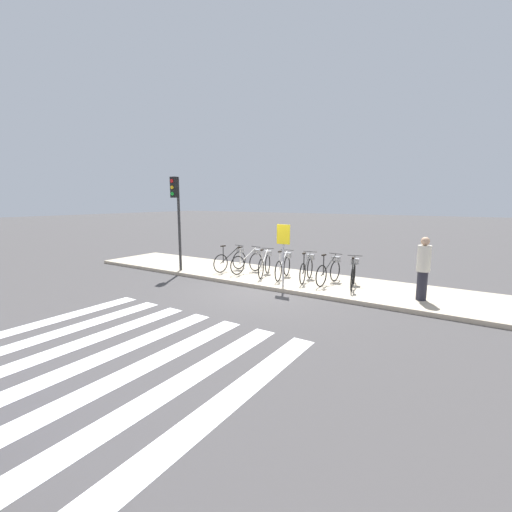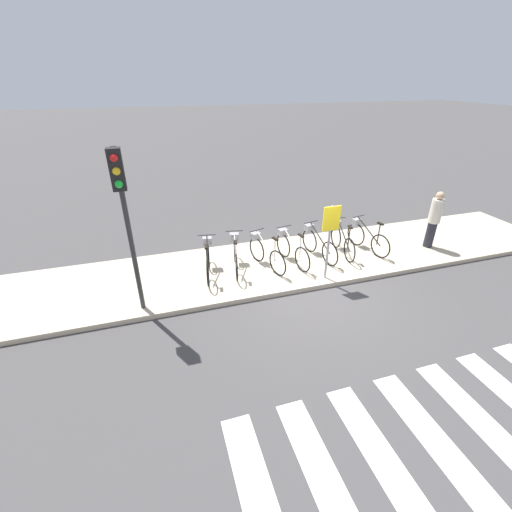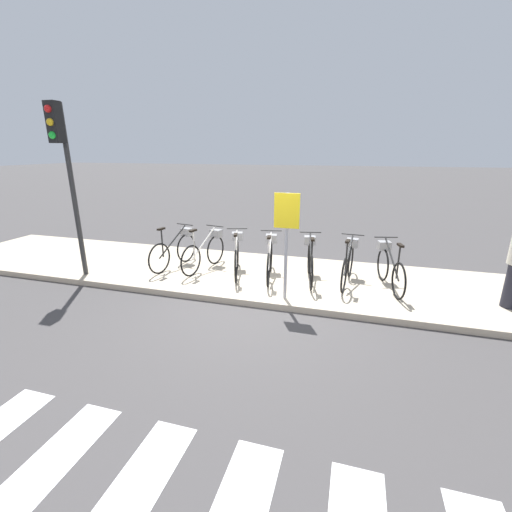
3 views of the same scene
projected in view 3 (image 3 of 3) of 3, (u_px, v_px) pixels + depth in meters
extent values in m
plane|color=#423F3F|center=(255.00, 308.00, 6.20)|extent=(120.00, 120.00, 0.00)
cube|color=#B7A88E|center=(274.00, 277.00, 7.51)|extent=(16.75, 2.89, 0.12)
torus|color=black|center=(159.00, 259.00, 7.48)|extent=(0.16, 0.68, 0.69)
torus|color=black|center=(186.00, 248.00, 8.28)|extent=(0.16, 0.68, 0.69)
cylinder|color=black|center=(173.00, 241.00, 7.80)|extent=(0.21, 0.95, 0.58)
cylinder|color=black|center=(162.00, 244.00, 7.50)|extent=(0.04, 0.04, 0.62)
cube|color=black|center=(161.00, 229.00, 7.40)|extent=(0.11, 0.21, 0.04)
cylinder|color=#262626|center=(185.00, 224.00, 8.11)|extent=(0.46, 0.11, 0.02)
cube|color=gray|center=(187.00, 232.00, 8.21)|extent=(0.27, 0.24, 0.18)
torus|color=black|center=(191.00, 261.00, 7.33)|extent=(0.17, 0.68, 0.69)
torus|color=black|center=(216.00, 250.00, 8.12)|extent=(0.17, 0.68, 0.69)
cylinder|color=beige|center=(203.00, 243.00, 7.64)|extent=(0.22, 0.95, 0.58)
cylinder|color=beige|center=(194.00, 245.00, 7.35)|extent=(0.04, 0.04, 0.62)
cube|color=black|center=(193.00, 231.00, 7.25)|extent=(0.11, 0.21, 0.04)
cylinder|color=#262626|center=(215.00, 226.00, 7.95)|extent=(0.46, 0.11, 0.02)
cube|color=gray|center=(216.00, 233.00, 8.05)|extent=(0.27, 0.24, 0.18)
torus|color=black|center=(236.00, 267.00, 6.96)|extent=(0.24, 0.67, 0.69)
torus|color=black|center=(237.00, 253.00, 7.85)|extent=(0.24, 0.67, 0.69)
cylinder|color=beige|center=(236.00, 247.00, 7.32)|extent=(0.31, 0.92, 0.58)
cylinder|color=beige|center=(236.00, 250.00, 6.99)|extent=(0.04, 0.04, 0.62)
cube|color=black|center=(236.00, 235.00, 6.89)|extent=(0.13, 0.21, 0.04)
cylinder|color=#262626|center=(237.00, 229.00, 7.68)|extent=(0.45, 0.16, 0.02)
cube|color=gray|center=(237.00, 236.00, 7.79)|extent=(0.29, 0.26, 0.18)
torus|color=black|center=(268.00, 270.00, 6.76)|extent=(0.16, 0.68, 0.69)
torus|color=black|center=(271.00, 256.00, 7.66)|extent=(0.16, 0.68, 0.69)
cylinder|color=silver|center=(270.00, 250.00, 7.13)|extent=(0.21, 0.95, 0.58)
cylinder|color=silver|center=(269.00, 253.00, 6.80)|extent=(0.04, 0.04, 0.62)
cube|color=black|center=(269.00, 237.00, 6.70)|extent=(0.11, 0.21, 0.04)
cylinder|color=#262626|center=(271.00, 231.00, 7.49)|extent=(0.46, 0.11, 0.02)
cube|color=gray|center=(271.00, 239.00, 7.59)|extent=(0.27, 0.24, 0.18)
torus|color=black|center=(311.00, 273.00, 6.61)|extent=(0.16, 0.68, 0.69)
torus|color=black|center=(309.00, 258.00, 7.51)|extent=(0.16, 0.68, 0.69)
cylinder|color=black|center=(311.00, 252.00, 6.98)|extent=(0.20, 0.95, 0.58)
cylinder|color=black|center=(312.00, 256.00, 6.64)|extent=(0.04, 0.04, 0.62)
cube|color=black|center=(313.00, 239.00, 6.55)|extent=(0.10, 0.21, 0.04)
cylinder|color=#262626|center=(310.00, 232.00, 7.33)|extent=(0.46, 0.10, 0.02)
cube|color=gray|center=(310.00, 240.00, 7.44)|extent=(0.27, 0.24, 0.18)
torus|color=black|center=(344.00, 275.00, 6.48)|extent=(0.11, 0.69, 0.69)
torus|color=black|center=(351.00, 261.00, 7.31)|extent=(0.11, 0.69, 0.69)
cylinder|color=black|center=(349.00, 255.00, 6.81)|extent=(0.13, 0.96, 0.58)
cylinder|color=black|center=(346.00, 258.00, 6.50)|extent=(0.04, 0.04, 0.62)
cube|color=black|center=(348.00, 241.00, 6.40)|extent=(0.09, 0.21, 0.04)
cylinder|color=#262626|center=(353.00, 235.00, 7.14)|extent=(0.46, 0.07, 0.02)
cube|color=gray|center=(352.00, 243.00, 7.24)|extent=(0.26, 0.22, 0.18)
torus|color=black|center=(399.00, 281.00, 6.20)|extent=(0.19, 0.68, 0.69)
torus|color=black|center=(383.00, 264.00, 7.09)|extent=(0.19, 0.68, 0.69)
cylinder|color=black|center=(392.00, 259.00, 6.56)|extent=(0.25, 0.94, 0.58)
cylinder|color=black|center=(398.00, 263.00, 6.23)|extent=(0.04, 0.04, 0.62)
cube|color=black|center=(401.00, 245.00, 6.13)|extent=(0.11, 0.21, 0.04)
cylinder|color=#262626|center=(386.00, 237.00, 6.92)|extent=(0.45, 0.13, 0.02)
cube|color=gray|center=(384.00, 246.00, 7.03)|extent=(0.28, 0.25, 0.18)
cylinder|color=#2D2D2D|center=(74.00, 194.00, 7.02)|extent=(0.10, 0.10, 3.49)
cube|color=black|center=(55.00, 122.00, 6.45)|extent=(0.24, 0.20, 0.75)
sphere|color=red|center=(48.00, 109.00, 6.29)|extent=(0.14, 0.14, 0.14)
sphere|color=gold|center=(50.00, 122.00, 6.36)|extent=(0.14, 0.14, 0.14)
sphere|color=green|center=(53.00, 135.00, 6.43)|extent=(0.14, 0.14, 0.14)
cylinder|color=#99999E|center=(286.00, 248.00, 6.03)|extent=(0.06, 0.06, 1.92)
cube|color=yellow|center=(287.00, 211.00, 5.81)|extent=(0.44, 0.03, 0.60)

